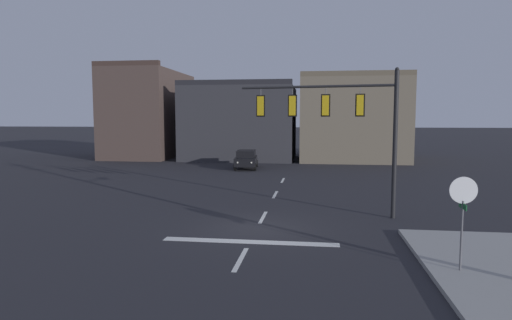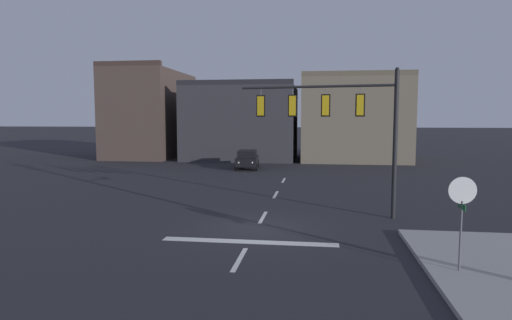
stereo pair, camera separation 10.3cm
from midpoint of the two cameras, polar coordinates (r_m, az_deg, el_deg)
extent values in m
plane|color=#232328|center=(18.14, 0.28, -8.80)|extent=(400.00, 400.00, 0.00)
cube|color=gray|center=(15.22, 30.26, -12.06)|extent=(5.00, 8.00, 0.15)
cube|color=silver|center=(16.22, -0.69, -10.50)|extent=(6.40, 0.50, 0.01)
cube|color=silver|center=(14.34, -1.93, -12.67)|extent=(0.16, 2.40, 0.01)
cube|color=silver|center=(20.07, 1.05, -7.39)|extent=(0.16, 2.40, 0.01)
cube|color=silver|center=(25.92, 2.67, -4.47)|extent=(0.16, 2.40, 0.01)
cube|color=silver|center=(31.82, 3.68, -2.63)|extent=(0.16, 2.40, 0.01)
cylinder|color=black|center=(20.37, 17.65, 1.80)|extent=(0.20, 0.20, 6.52)
cylinder|color=black|center=(20.60, 7.88, 9.37)|extent=(7.00, 1.12, 0.12)
sphere|color=black|center=(20.45, 17.92, 11.09)|extent=(0.18, 0.18, 0.18)
cylinder|color=#56565B|center=(20.39, 13.49, 8.65)|extent=(0.03, 0.03, 0.35)
cube|color=gold|center=(20.37, 13.45, 6.90)|extent=(0.33, 0.28, 0.90)
sphere|color=red|center=(20.51, 13.48, 7.67)|extent=(0.20, 0.20, 0.20)
sphere|color=#2D2314|center=(20.50, 13.46, 6.89)|extent=(0.20, 0.20, 0.20)
sphere|color=black|center=(20.49, 13.45, 6.10)|extent=(0.20, 0.20, 0.20)
cube|color=black|center=(20.35, 13.44, 6.90)|extent=(0.42, 0.09, 1.02)
cylinder|color=#56565B|center=(20.53, 9.16, 8.71)|extent=(0.03, 0.03, 0.35)
cube|color=gold|center=(20.50, 9.13, 6.97)|extent=(0.33, 0.28, 0.90)
sphere|color=red|center=(20.64, 9.19, 7.74)|extent=(0.20, 0.20, 0.20)
sphere|color=#2D2314|center=(20.63, 9.18, 6.96)|extent=(0.20, 0.20, 0.20)
sphere|color=black|center=(20.62, 9.17, 6.18)|extent=(0.20, 0.20, 0.20)
cube|color=black|center=(20.48, 9.13, 6.97)|extent=(0.42, 0.09, 1.02)
cylinder|color=#56565B|center=(20.77, 4.91, 8.72)|extent=(0.03, 0.03, 0.35)
cube|color=gold|center=(20.75, 4.90, 7.00)|extent=(0.33, 0.28, 0.90)
sphere|color=red|center=(20.88, 4.97, 7.76)|extent=(0.20, 0.20, 0.20)
sphere|color=#2D2314|center=(20.87, 4.97, 6.99)|extent=(0.20, 0.20, 0.20)
sphere|color=black|center=(20.87, 4.96, 6.21)|extent=(0.20, 0.20, 0.20)
cube|color=black|center=(20.73, 4.89, 7.00)|extent=(0.42, 0.09, 1.02)
cylinder|color=#56565B|center=(21.13, 0.78, 8.68)|extent=(0.03, 0.03, 0.35)
cube|color=gold|center=(21.10, 0.78, 6.99)|extent=(0.33, 0.28, 0.90)
sphere|color=red|center=(21.24, 0.88, 7.74)|extent=(0.20, 0.20, 0.20)
sphere|color=#2D2314|center=(21.23, 0.87, 6.98)|extent=(0.20, 0.20, 0.20)
sphere|color=black|center=(21.22, 0.87, 6.22)|extent=(0.20, 0.20, 0.20)
cube|color=black|center=(21.08, 0.77, 6.99)|extent=(0.42, 0.09, 1.02)
cylinder|color=#56565B|center=(13.89, 25.07, -9.18)|extent=(0.06, 0.06, 2.15)
cylinder|color=white|center=(13.62, 25.30, -3.57)|extent=(0.76, 0.03, 0.76)
cylinder|color=#B21414|center=(13.64, 25.29, -3.56)|extent=(0.68, 0.03, 0.68)
cube|color=#19592D|center=(13.70, 25.23, -5.43)|extent=(0.02, 0.64, 0.16)
cube|color=black|center=(39.04, -1.06, -0.09)|extent=(2.18, 4.54, 0.70)
cube|color=black|center=(39.13, -1.05, 0.85)|extent=(1.81, 2.60, 0.56)
cube|color=#2D3842|center=(38.37, -1.13, 0.72)|extent=(1.54, 0.38, 0.47)
cube|color=#2D3842|center=(40.30, -0.93, 0.95)|extent=(1.53, 0.35, 0.46)
cylinder|color=black|center=(37.59, 0.08, -0.89)|extent=(0.28, 0.66, 0.64)
cylinder|color=black|center=(37.71, -2.51, -0.87)|extent=(0.28, 0.66, 0.64)
cylinder|color=black|center=(40.47, 0.28, -0.44)|extent=(0.28, 0.66, 0.64)
cylinder|color=black|center=(40.59, -2.12, -0.42)|extent=(0.28, 0.66, 0.64)
sphere|color=silver|center=(36.83, -0.41, -0.35)|extent=(0.16, 0.16, 0.16)
sphere|color=silver|center=(36.92, -2.19, -0.34)|extent=(0.16, 0.16, 0.16)
cube|color=maroon|center=(41.20, -0.85, 0.31)|extent=(1.37, 0.16, 0.12)
cube|color=#473833|center=(53.23, -13.30, 5.73)|extent=(7.10, 13.07, 9.75)
cube|color=#3A2B26|center=(47.80, -16.21, 11.87)|extent=(7.10, 0.60, 0.50)
cube|color=#2D2D33|center=(48.24, -1.81, 4.73)|extent=(11.70, 8.90, 7.73)
cube|color=black|center=(44.29, -2.76, 9.99)|extent=(11.70, 0.60, 0.50)
cube|color=#665B4C|center=(49.59, 12.44, 5.03)|extent=(10.79, 12.73, 8.44)
cube|color=brown|center=(43.75, 13.18, 10.84)|extent=(10.79, 0.60, 0.50)
camera|label=1|loc=(0.05, -89.85, 0.01)|focal=30.99mm
camera|label=2|loc=(0.05, 90.15, -0.01)|focal=30.99mm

